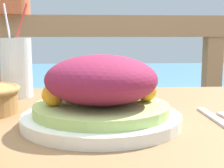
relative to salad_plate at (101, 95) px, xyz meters
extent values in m
cube|color=olive|center=(0.06, 0.06, -0.08)|extent=(0.95, 0.73, 0.04)
cube|color=#937551|center=(0.06, 0.80, 0.15)|extent=(2.80, 0.08, 0.09)
cube|color=#937551|center=(-0.39, 0.80, -0.33)|extent=(0.07, 0.07, 0.88)
cube|color=#937551|center=(0.52, 0.80, -0.33)|extent=(0.07, 0.07, 0.88)
cube|color=teal|center=(0.06, 3.30, -0.56)|extent=(12.00, 4.00, 0.41)
cylinder|color=white|center=(0.00, 0.00, -0.05)|extent=(0.29, 0.29, 0.02)
cylinder|color=#A8C66B|center=(0.00, 0.00, -0.03)|extent=(0.25, 0.25, 0.02)
ellipsoid|color=maroon|center=(0.00, 0.00, 0.03)|extent=(0.20, 0.20, 0.09)
sphere|color=orange|center=(0.09, 0.02, 0.00)|extent=(0.04, 0.04, 0.04)
sphere|color=orange|center=(-0.09, -0.01, 0.00)|extent=(0.04, 0.04, 0.04)
cylinder|color=silver|center=(-0.22, 0.29, 0.02)|extent=(0.08, 0.08, 0.16)
cylinder|color=red|center=(-0.22, 0.30, 0.09)|extent=(0.07, 0.02, 0.21)
cylinder|color=white|center=(-0.23, 0.28, 0.09)|extent=(0.05, 0.06, 0.21)
cylinder|color=#B75B38|center=(-0.36, 0.80, 0.26)|extent=(0.16, 0.16, 0.12)
cube|color=silver|center=(0.22, 0.01, -0.05)|extent=(0.02, 0.18, 0.00)
camera|label=1|loc=(-0.02, -0.56, 0.10)|focal=50.00mm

